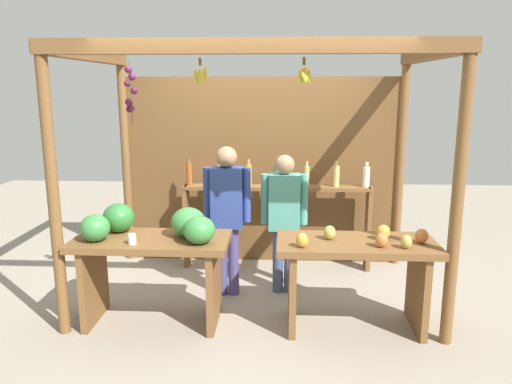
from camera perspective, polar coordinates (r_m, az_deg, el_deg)
The scene contains 7 objects.
ground_plane at distance 5.32m, azimuth 0.11°, elevation -11.48°, with size 12.00×12.00×0.00m, color gray.
market_stall at distance 5.40m, azimuth 0.34°, elevation 4.74°, with size 3.43×2.05×2.50m.
fruit_counter_left at distance 4.52m, azimuth -11.93°, elevation -6.09°, with size 1.39×0.70×1.08m.
fruit_counter_right at distance 4.46m, azimuth 11.65°, elevation -8.19°, with size 1.39×0.64×0.94m.
bottle_shelf_unit at distance 5.75m, azimuth 2.55°, elevation -1.20°, with size 2.20×0.22×1.32m.
vendor_man at distance 4.97m, azimuth -3.38°, elevation -1.88°, with size 0.48×0.21×1.56m.
vendor_woman at distance 5.04m, azimuth 3.30°, elevation -2.40°, with size 0.48×0.20×1.47m.
Camera 1 is at (0.25, -4.86, 2.13)m, focal length 34.37 mm.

